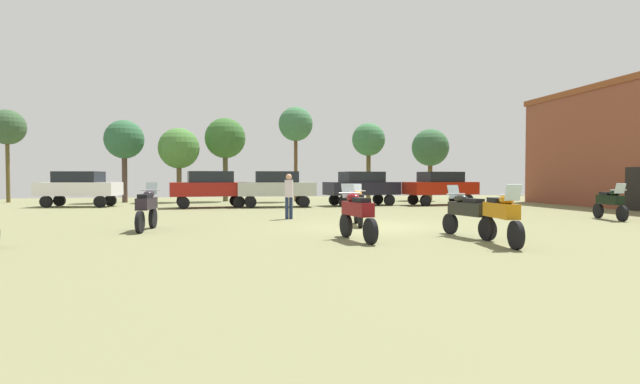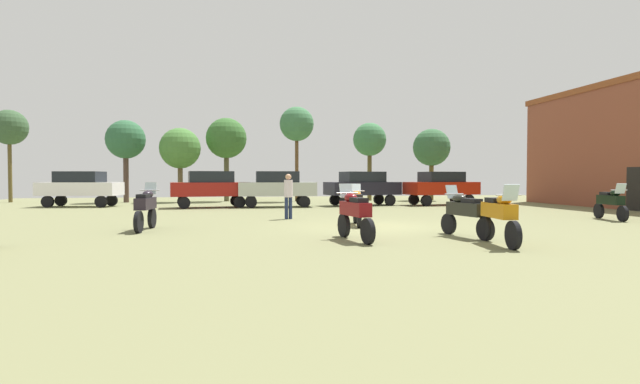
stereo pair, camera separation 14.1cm
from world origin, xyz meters
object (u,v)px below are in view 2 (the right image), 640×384
object	(u,v)px
car_4	(441,186)
person_1	(288,193)
tree_3	(9,128)
tree_4	(180,149)
tree_7	(432,148)
car_3	(362,186)
tree_1	(370,140)
tree_2	(297,125)
car_1	(80,186)
motorcycle_2	(611,202)
car_2	(277,186)
motorcycle_7	(357,205)
motorcycle_5	(499,215)
tree_6	(226,139)
tree_5	(126,140)
motorcycle_1	(146,207)
motorcycle_4	(355,213)
motorcycle_3	(465,212)
car_5	(211,186)

from	to	relation	value
car_4	person_1	distance (m)	13.06
tree_3	car_4	bearing A→B (deg)	-15.72
tree_4	tree_7	world-z (taller)	tree_7
car_3	car_4	size ratio (longest dim) A/B	1.01
tree_3	tree_1	bearing A→B (deg)	-3.43
tree_2	tree_7	distance (m)	9.92
car_4	car_1	bearing A→B (deg)	75.84
motorcycle_2	tree_1	distance (m)	18.04
tree_7	car_2	bearing A→B (deg)	-152.70
car_4	car_3	bearing A→B (deg)	77.29
motorcycle_7	car_1	xyz separation A→B (m)	(-12.92, 12.99, 0.46)
car_4	motorcycle_5	bearing A→B (deg)	151.56
car_2	tree_3	size ratio (longest dim) A/B	0.70
motorcycle_2	tree_4	bearing A→B (deg)	-32.55
tree_6	motorcycle_7	bearing A→B (deg)	-74.75
tree_4	tree_5	bearing A→B (deg)	177.20
motorcycle_1	tree_2	size ratio (longest dim) A/B	0.32
motorcycle_4	person_1	xyz separation A→B (m)	(-1.07, 6.78, 0.32)
tree_4	tree_2	bearing A→B (deg)	-0.52
car_4	tree_5	bearing A→B (deg)	62.85
motorcycle_7	car_2	distance (m)	11.10
motorcycle_4	tree_3	distance (m)	29.30
motorcycle_4	motorcycle_5	bearing A→B (deg)	-33.44
person_1	car_2	bearing A→B (deg)	75.41
motorcycle_2	motorcycle_5	bearing A→B (deg)	45.77
motorcycle_4	car_1	xyz separation A→B (m)	(-11.90, 16.86, 0.44)
motorcycle_3	tree_5	xyz separation A→B (m)	(-13.61, 21.17, 3.42)
car_3	tree_6	size ratio (longest dim) A/B	0.79
car_2	person_1	world-z (taller)	car_2
motorcycle_2	motorcycle_4	distance (m)	12.09
car_5	tree_3	world-z (taller)	tree_3
car_1	tree_5	xyz separation A→B (m)	(1.48, 4.48, 2.96)
motorcycle_3	motorcycle_2	bearing A→B (deg)	16.01
motorcycle_1	motorcycle_2	world-z (taller)	motorcycle_1
motorcycle_7	tree_7	world-z (taller)	tree_7
tree_5	motorcycle_4	bearing A→B (deg)	-63.97
tree_5	car_3	bearing A→B (deg)	-22.26
person_1	tree_3	size ratio (longest dim) A/B	0.29
tree_3	car_1	bearing A→B (deg)	-43.48
car_1	tree_6	xyz separation A→B (m)	(8.03, 4.98, 3.18)
car_3	tree_3	size ratio (longest dim) A/B	0.74
car_2	motorcycle_5	bearing A→B (deg)	-164.61
motorcycle_1	motorcycle_3	xyz separation A→B (m)	(9.07, -3.23, -0.03)
motorcycle_4	tree_4	size ratio (longest dim) A/B	0.44
motorcycle_1	person_1	world-z (taller)	person_1
motorcycle_2	car_4	xyz separation A→B (m)	(-2.28, 10.77, 0.46)
car_3	car_1	bearing A→B (deg)	73.57
motorcycle_3	car_4	world-z (taller)	car_4
motorcycle_1	tree_1	distance (m)	21.86
motorcycle_7	tree_2	world-z (taller)	tree_2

